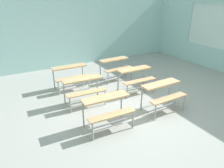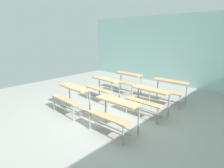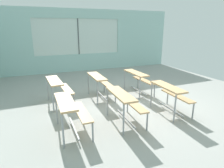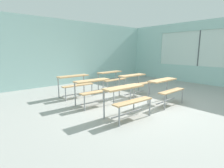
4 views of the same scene
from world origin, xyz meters
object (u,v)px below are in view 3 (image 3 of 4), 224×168
at_px(desk_bench_r2c0, 71,108).
at_px(desk_bench_r0c0, 171,92).
at_px(desk_bench_r1c0, 125,100).
at_px(desk_bench_r1c1, 100,81).
at_px(desk_bench_r2c1, 59,86).
at_px(desk_bench_r0c1, 138,77).

bearing_deg(desk_bench_r2c0, desk_bench_r0c0, -88.98).
bearing_deg(desk_bench_r0c0, desk_bench_r2c0, 92.18).
xyz_separation_m(desk_bench_r0c0, desk_bench_r1c0, (-0.04, 1.31, 0.00)).
height_order(desk_bench_r1c0, desk_bench_r1c1, same).
height_order(desk_bench_r0c0, desk_bench_r2c1, same).
distance_m(desk_bench_r0c1, desk_bench_r1c1, 1.31).
relative_size(desk_bench_r0c0, desk_bench_r2c0, 1.01).
bearing_deg(desk_bench_r0c1, desk_bench_r1c0, 140.36).
distance_m(desk_bench_r1c0, desk_bench_r2c0, 1.21).
bearing_deg(desk_bench_r2c0, desk_bench_r0c1, -56.17).
distance_m(desk_bench_r1c1, desk_bench_r2c1, 1.25).
bearing_deg(desk_bench_r0c1, desk_bench_r2c0, 121.66).
relative_size(desk_bench_r1c0, desk_bench_r1c1, 1.01).
relative_size(desk_bench_r1c0, desk_bench_r2c1, 1.00).
bearing_deg(desk_bench_r2c1, desk_bench_r1c1, -92.17).
bearing_deg(desk_bench_r1c0, desk_bench_r0c0, -85.92).
height_order(desk_bench_r0c1, desk_bench_r1c0, same).
xyz_separation_m(desk_bench_r0c0, desk_bench_r0c1, (1.64, -0.01, 0.00)).
distance_m(desk_bench_r1c1, desk_bench_r2c0, 2.10).
bearing_deg(desk_bench_r2c0, desk_bench_r1c1, -34.80).
relative_size(desk_bench_r1c0, desk_bench_r2c0, 1.01).
distance_m(desk_bench_r1c0, desk_bench_r1c1, 1.74).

